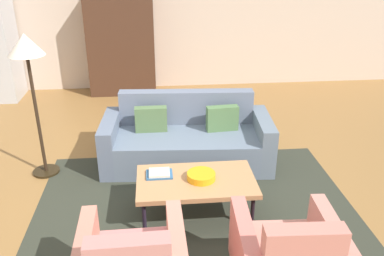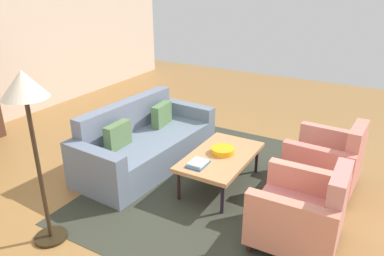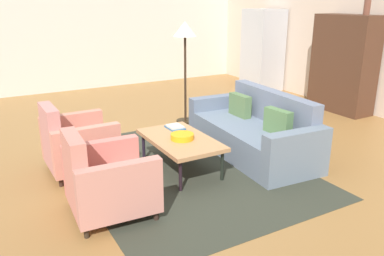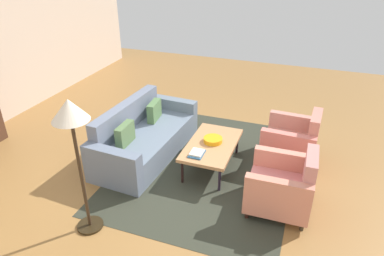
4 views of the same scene
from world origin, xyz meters
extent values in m
plane|color=olive|center=(0.00, 0.00, 0.00)|extent=(12.00, 12.00, 0.00)
cube|color=beige|center=(0.00, 4.09, 1.40)|extent=(10.00, 0.12, 2.80)
cube|color=#303428|center=(0.34, -0.19, 0.00)|extent=(3.40, 2.60, 0.01)
cube|color=slate|center=(0.34, 0.86, 0.21)|extent=(1.79, 1.01, 0.42)
cube|color=slate|center=(0.36, 1.21, 0.43)|extent=(1.75, 0.29, 0.86)
cube|color=slate|center=(1.30, 0.79, 0.31)|extent=(0.24, 0.91, 0.62)
cube|color=slate|center=(-0.62, 0.92, 0.31)|extent=(0.24, 0.91, 0.62)
cube|color=#517345|center=(0.79, 0.93, 0.58)|extent=(0.41, 0.16, 0.32)
cube|color=#526F44|center=(-0.10, 0.98, 0.58)|extent=(0.40, 0.12, 0.32)
cylinder|color=black|center=(-0.19, 0.04, 0.19)|extent=(0.04, 0.04, 0.37)
cylinder|color=black|center=(0.87, 0.04, 0.19)|extent=(0.04, 0.04, 0.37)
cylinder|color=black|center=(-0.19, -0.52, 0.19)|extent=(0.04, 0.04, 0.37)
cylinder|color=black|center=(0.87, -0.52, 0.19)|extent=(0.04, 0.04, 0.37)
cube|color=tan|center=(0.34, -0.24, 0.40)|extent=(1.20, 0.70, 0.05)
cylinder|color=black|center=(1.30, -1.02, 0.05)|extent=(0.05, 0.05, 0.10)
cube|color=#D37266|center=(0.60, -1.33, 0.38)|extent=(0.16, 0.81, 0.56)
cube|color=tan|center=(1.28, -1.36, 0.38)|extent=(0.16, 0.81, 0.56)
cylinder|color=orange|center=(0.39, -0.24, 0.46)|extent=(0.29, 0.29, 0.07)
cube|color=#2E5D8C|center=(-0.03, -0.13, 0.43)|extent=(0.27, 0.20, 0.02)
cube|color=beige|center=(-0.03, -0.13, 0.45)|extent=(0.21, 0.18, 0.02)
cube|color=#472B1C|center=(-0.62, 3.74, 0.90)|extent=(1.20, 0.50, 1.80)
cube|color=#3E1A1B|center=(-0.92, 3.99, 0.90)|extent=(0.56, 0.01, 1.51)
cube|color=#3C1A1B|center=(-0.32, 3.99, 0.90)|extent=(0.56, 0.01, 1.51)
cylinder|color=#99999E|center=(-2.83, 4.01, 1.02)|extent=(0.02, 0.02, 0.70)
cylinder|color=black|center=(-1.42, 0.78, 0.01)|extent=(0.32, 0.32, 0.03)
cylinder|color=#2E2116|center=(-1.42, 0.78, 0.76)|extent=(0.04, 0.04, 1.45)
cone|color=beige|center=(-1.42, 0.78, 1.60)|extent=(0.40, 0.40, 0.24)
camera|label=1|loc=(-0.04, -3.79, 2.60)|focal=38.37mm
camera|label=2|loc=(-3.30, -1.92, 2.44)|focal=34.20mm
camera|label=3|loc=(4.45, -2.40, 2.08)|focal=36.98mm
camera|label=4|loc=(-4.06, -1.51, 3.13)|focal=32.67mm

